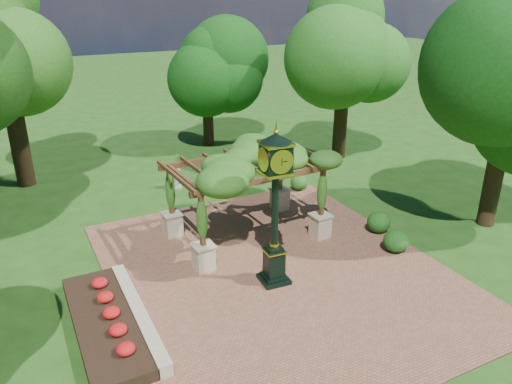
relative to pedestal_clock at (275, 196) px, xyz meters
name	(u,v)px	position (x,y,z in m)	size (l,w,h in m)	color
ground	(293,287)	(0.39, -0.51, -2.87)	(120.00, 120.00, 0.00)	#1E4714
brick_plaza	(277,271)	(0.39, 0.49, -2.85)	(10.00, 12.00, 0.04)	brown
border_wall	(139,314)	(-4.21, -0.01, -2.67)	(0.35, 5.00, 0.40)	#C6B793
flower_bed	(105,324)	(-5.11, -0.01, -2.69)	(1.50, 5.00, 0.36)	red
pedestal_clock	(275,196)	(0.00, 0.00, 0.00)	(1.01, 1.01, 4.80)	black
pergola	(246,165)	(0.57, 3.12, -0.12)	(5.47, 3.59, 3.35)	beige
sundial	(176,180)	(-0.20, 8.81, -2.48)	(0.61, 0.61, 0.89)	#9C9C94
shrub_front	(396,241)	(4.61, -0.24, -2.44)	(0.86, 0.86, 0.78)	#1B5117
shrub_mid	(379,222)	(5.05, 1.19, -2.45)	(0.85, 0.85, 0.77)	#1C4F16
shrub_back	(299,182)	(4.61, 6.06, -2.49)	(0.76, 0.76, 0.68)	#245D1B
tree_north	(206,67)	(3.66, 14.44, 1.51)	(4.24, 4.24, 6.37)	#352215
tree_east_far	(346,39)	(8.97, 9.17, 3.22)	(4.47, 4.47, 8.88)	#332213
tree_east_near	(511,86)	(9.23, -0.08, 2.40)	(4.71, 4.71, 7.66)	#382716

